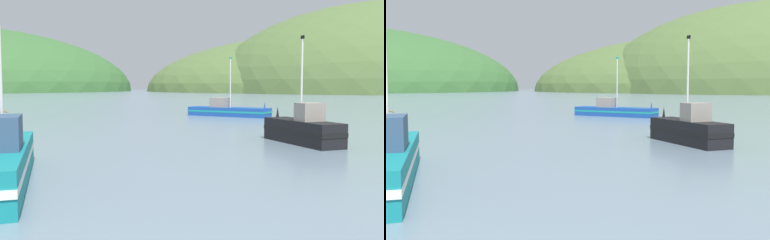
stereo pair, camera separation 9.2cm
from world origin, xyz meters
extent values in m
ellipsoid|color=#516B38|center=(93.29, 226.15, 0.00)|extent=(205.73, 164.58, 59.72)
cube|color=#19479E|center=(6.84, 44.13, 0.49)|extent=(8.99, 7.20, 0.99)
cube|color=teal|center=(6.84, 44.13, 0.54)|extent=(9.08, 7.27, 0.18)
cone|color=#19479E|center=(10.36, 41.72, 1.34)|extent=(0.28, 0.28, 0.70)
cube|color=gray|center=(5.96, 44.73, 1.52)|extent=(2.57, 2.54, 1.07)
cylinder|color=silver|center=(6.99, 44.03, 3.65)|extent=(0.12, 0.12, 5.32)
cube|color=teal|center=(6.99, 44.03, 6.43)|extent=(0.31, 0.23, 0.20)
cube|color=#147F84|center=(-6.13, 11.28, 0.68)|extent=(4.12, 10.14, 1.35)
cube|color=white|center=(-6.13, 11.28, 0.74)|extent=(4.16, 10.24, 0.24)
cone|color=#147F84|center=(-7.24, 15.76, 1.70)|extent=(0.24, 0.24, 0.70)
cylinder|color=silver|center=(-6.27, 11.83, 3.52)|extent=(0.12, 0.12, 4.33)
cube|color=black|center=(7.95, 21.19, 0.70)|extent=(3.43, 6.26, 1.40)
cube|color=black|center=(7.95, 21.19, 0.77)|extent=(3.46, 6.32, 0.25)
cone|color=black|center=(7.12, 23.83, 1.75)|extent=(0.25, 0.25, 0.70)
cube|color=gray|center=(8.16, 20.51, 1.94)|extent=(1.72, 1.50, 1.07)
cylinder|color=silver|center=(7.91, 21.33, 3.82)|extent=(0.12, 0.12, 4.83)
cube|color=black|center=(7.91, 21.33, 6.35)|extent=(0.14, 0.35, 0.20)
camera|label=1|loc=(-0.28, -4.73, 3.56)|focal=41.33mm
camera|label=2|loc=(-0.19, -4.74, 3.56)|focal=41.33mm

